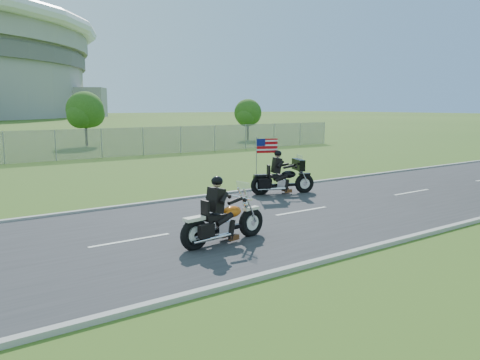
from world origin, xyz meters
TOP-DOWN VIEW (x-y plane):
  - ground at (0.00, 0.00)m, footprint 420.00×420.00m
  - road at (0.00, 0.00)m, footprint 120.00×8.00m
  - curb_north at (0.00, 4.05)m, footprint 120.00×0.18m
  - curb_south at (0.00, -4.05)m, footprint 120.00×0.18m
  - tree_fence_near at (6.04, 30.04)m, footprint 3.52×3.28m
  - tree_fence_far at (22.04, 28.03)m, footprint 3.08×2.87m
  - motorcycle_lead at (-0.12, -1.54)m, footprint 2.67×0.82m
  - motorcycle_follow at (5.50, 2.79)m, footprint 2.56×1.32m

SIDE VIEW (x-z plane):
  - ground at x=0.00m, z-range 0.00..0.00m
  - road at x=0.00m, z-range 0.00..0.04m
  - curb_north at x=0.00m, z-range -0.01..0.11m
  - curb_south at x=0.00m, z-range -0.01..0.11m
  - motorcycle_lead at x=-0.12m, z-range -0.33..1.46m
  - motorcycle_follow at x=5.50m, z-range -0.50..1.72m
  - tree_fence_far at x=22.04m, z-range 0.54..4.74m
  - tree_fence_near at x=6.04m, z-range 0.60..5.35m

